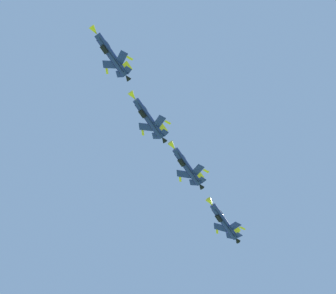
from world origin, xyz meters
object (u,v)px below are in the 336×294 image
Objects in this scene: fighter_jet_left_wing at (148,118)px; fighter_jet_lead at (111,54)px; fighter_jet_left_outer at (224,221)px; fighter_jet_right_wing at (187,166)px.

fighter_jet_lead is at bearing 94.60° from fighter_jet_left_wing.
fighter_jet_lead is 1.00× the size of fighter_jet_left_outer.
fighter_jet_left_outer is at bearing -91.09° from fighter_jet_left_wing.
fighter_jet_left_wing is 17.32m from fighter_jet_right_wing.
fighter_jet_right_wing is 1.00× the size of fighter_jet_left_outer.
fighter_jet_right_wing reaches higher than fighter_jet_left_outer.
fighter_jet_lead reaches higher than fighter_jet_left_outer.
fighter_jet_right_wing reaches higher than fighter_jet_lead.
fighter_jet_right_wing is 18.69m from fighter_jet_left_outer.
fighter_jet_left_wing reaches higher than fighter_jet_left_outer.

